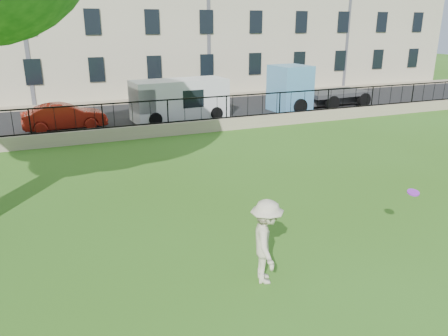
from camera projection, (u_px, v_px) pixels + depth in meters
name	position (u px, v px, depth m)	size (l,w,h in m)	color
ground	(303.00, 249.00, 10.38)	(120.00, 120.00, 0.00)	#345F16
retaining_wall	(168.00, 129.00, 20.83)	(50.00, 0.40, 0.60)	gray
iron_railing	(168.00, 111.00, 20.56)	(50.00, 0.05, 1.13)	black
street	(147.00, 117.00, 25.06)	(60.00, 9.00, 0.01)	black
sidewalk	(130.00, 101.00, 29.61)	(60.00, 1.40, 0.12)	gray
man	(266.00, 242.00, 8.84)	(1.16, 0.67, 1.79)	beige
frisbee	(413.00, 193.00, 9.81)	(0.27, 0.27, 0.03)	purple
red_sedan	(65.00, 117.00, 21.81)	(1.40, 4.01, 1.32)	maroon
white_van	(180.00, 100.00, 24.14)	(5.21, 2.03, 2.19)	silver
blue_truck	(320.00, 86.00, 27.32)	(6.50, 2.31, 2.73)	#5798CC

